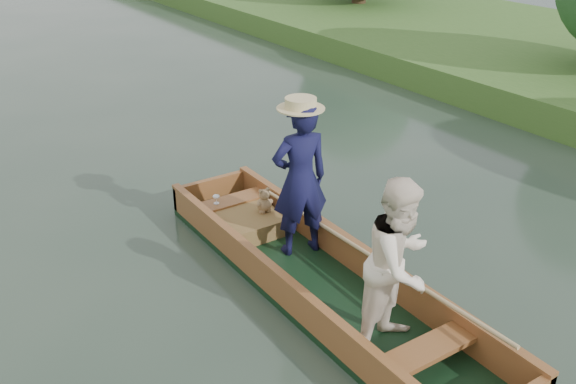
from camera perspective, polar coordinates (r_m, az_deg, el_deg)
ground at (r=7.03m, az=2.74°, el=-8.78°), size 120.00×120.00×0.00m
punt at (r=6.64m, az=3.96°, el=-4.61°), size 1.17×5.00×1.92m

